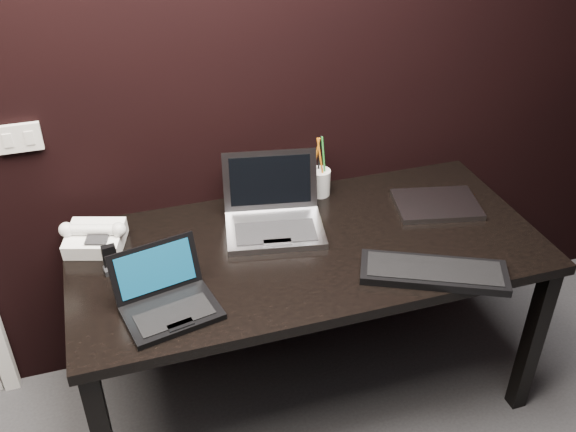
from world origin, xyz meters
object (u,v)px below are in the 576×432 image
object	(u,v)px
silver_laptop	(274,216)
mobile_phone	(111,261)
desk	(307,261)
closed_laptop	(437,204)
pen_cup	(320,181)
netbook	(167,300)
desk_phone	(95,237)
ext_keyboard	(434,272)

from	to	relation	value
silver_laptop	mobile_phone	bearing A→B (deg)	-171.69
desk	closed_laptop	bearing A→B (deg)	8.56
pen_cup	mobile_phone	bearing A→B (deg)	-162.91
netbook	mobile_phone	xyz separation A→B (m)	(-0.15, 0.26, -0.00)
mobile_phone	netbook	bearing A→B (deg)	-59.09
silver_laptop	mobile_phone	size ratio (longest dim) A/B	4.19
desk	mobile_phone	world-z (taller)	mobile_phone
closed_laptop	desk_phone	xyz separation A→B (m)	(-1.30, 0.13, 0.03)
closed_laptop	silver_laptop	bearing A→B (deg)	174.71
netbook	closed_laptop	xyz separation A→B (m)	(1.10, 0.28, -0.03)
netbook	pen_cup	bearing A→B (deg)	36.71
closed_laptop	pen_cup	distance (m)	0.47
mobile_phone	desk	bearing A→B (deg)	-4.78
ext_keyboard	silver_laptop	bearing A→B (deg)	134.14
desk_phone	pen_cup	xyz separation A→B (m)	(0.89, 0.11, 0.02)
closed_laptop	netbook	bearing A→B (deg)	-165.53
netbook	desk_phone	xyz separation A→B (m)	(-0.20, 0.41, 0.01)
desk	desk_phone	world-z (taller)	desk_phone
netbook	ext_keyboard	bearing A→B (deg)	-6.52
desk_phone	ext_keyboard	bearing A→B (deg)	-25.37
netbook	desk_phone	size ratio (longest dim) A/B	1.36
desk_phone	mobile_phone	xyz separation A→B (m)	(0.04, -0.15, -0.01)
desk	netbook	bearing A→B (deg)	-159.58
desk_phone	mobile_phone	size ratio (longest dim) A/B	2.50
desk	ext_keyboard	size ratio (longest dim) A/B	3.30
netbook	mobile_phone	distance (m)	0.30
desk	desk_phone	distance (m)	0.77
desk_phone	pen_cup	distance (m)	0.90
silver_laptop	pen_cup	size ratio (longest dim) A/B	1.61
closed_laptop	desk_phone	size ratio (longest dim) A/B	1.49
netbook	closed_laptop	bearing A→B (deg)	14.47
ext_keyboard	pen_cup	size ratio (longest dim) A/B	2.02
desk_phone	silver_laptop	bearing A→B (deg)	-5.78
silver_laptop	pen_cup	distance (m)	0.30
desk	mobile_phone	bearing A→B (deg)	175.22
netbook	mobile_phone	size ratio (longest dim) A/B	3.39
desk	netbook	size ratio (longest dim) A/B	5.11
silver_laptop	closed_laptop	size ratio (longest dim) A/B	1.13
netbook	closed_laptop	distance (m)	1.14
desk	closed_laptop	xyz separation A→B (m)	(0.57, 0.09, 0.09)
desk	ext_keyboard	xyz separation A→B (m)	(0.35, -0.30, 0.09)
ext_keyboard	desk_phone	bearing A→B (deg)	154.63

